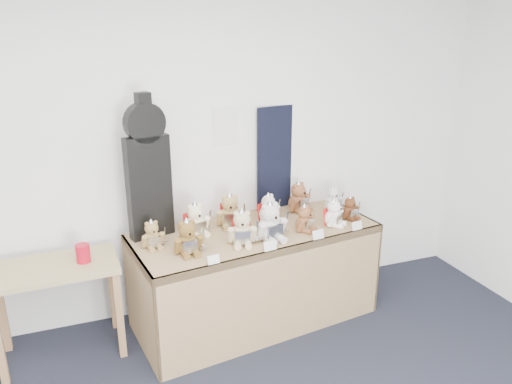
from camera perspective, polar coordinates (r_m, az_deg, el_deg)
name	(u,v)px	position (r m, az deg, el deg)	size (l,w,h in m)	color
room_shell	(226,126)	(4.03, -3.49, 7.53)	(6.00, 6.00, 6.00)	silver
display_table	(260,253)	(3.92, 0.47, -7.01)	(2.00, 1.04, 0.79)	#96704C
side_table	(56,281)	(3.85, -21.93, -9.46)	(0.88, 0.51, 0.72)	#9A8553
guitar_case	(148,169)	(3.71, -12.25, 2.59)	(0.34, 0.18, 1.08)	black
navy_board	(290,156)	(4.31, 3.96, 4.12)	(0.67, 0.02, 0.89)	black
red_cup	(83,253)	(3.75, -19.16, -6.63)	(0.10, 0.10, 0.13)	#B40C21
teddy_front_far_left	(188,239)	(3.51, -7.81, -5.31)	(0.23, 0.19, 0.28)	brown
teddy_front_left	(242,229)	(3.63, -1.61, -4.25)	(0.24, 0.22, 0.30)	#C4B38A
teddy_front_centre	(270,223)	(3.69, 1.67, -3.58)	(0.28, 0.24, 0.33)	beige
teddy_front_right	(305,219)	(3.87, 5.58, -3.14)	(0.20, 0.19, 0.24)	brown
teddy_front_far_right	(334,214)	(4.00, 8.90, -2.49)	(0.20, 0.20, 0.25)	white
teddy_front_end	(350,209)	(4.16, 10.71, -1.91)	(0.18, 0.16, 0.21)	#58331E
teddy_back_left	(196,221)	(3.81, -6.90, -3.27)	(0.24, 0.22, 0.29)	beige
teddy_back_centre_left	(230,212)	(3.94, -2.99, -2.29)	(0.25, 0.22, 0.30)	tan
teddy_back_centre_right	(269,210)	(4.03, 1.47, -2.01)	(0.22, 0.21, 0.26)	silver
teddy_back_right	(299,198)	(4.26, 4.90, -0.72)	(0.24, 0.23, 0.29)	brown
teddy_back_end	(333,199)	(4.35, 8.78, -0.83)	(0.19, 0.16, 0.22)	silver
teddy_back_far_left	(152,235)	(3.66, -11.77, -4.89)	(0.19, 0.16, 0.23)	olive
entry_card_a	(214,260)	(3.38, -4.87, -7.70)	(0.09, 0.00, 0.06)	silver
entry_card_b	(270,246)	(3.55, 1.63, -6.16)	(0.10, 0.00, 0.07)	silver
entry_card_c	(318,235)	(3.76, 7.13, -4.85)	(0.10, 0.00, 0.07)	silver
entry_card_d	(357,226)	(3.97, 11.47, -3.80)	(0.09, 0.00, 0.07)	silver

